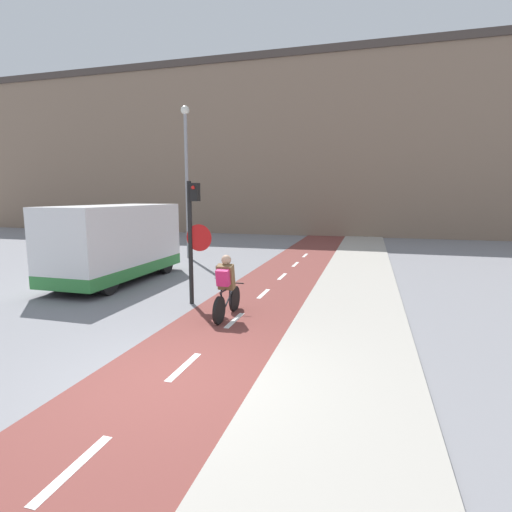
{
  "coord_description": "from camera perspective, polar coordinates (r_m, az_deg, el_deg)",
  "views": [
    {
      "loc": [
        2.76,
        -5.01,
        2.74
      ],
      "look_at": [
        0.0,
        4.74,
        1.2
      ],
      "focal_mm": 28.0,
      "sensor_mm": 36.0,
      "label": 1
    }
  ],
  "objects": [
    {
      "name": "sidewalk_strip",
      "position": [
        5.7,
        11.58,
        -19.95
      ],
      "size": [
        2.4,
        60.0,
        0.05
      ],
      "color": "#A8A399",
      "rests_on": "ground_plane"
    },
    {
      "name": "van",
      "position": [
        13.47,
        -19.37,
        1.58
      ],
      "size": [
        1.91,
        5.06,
        2.44
      ],
      "color": "white",
      "rests_on": "ground_plane"
    },
    {
      "name": "bike_lane",
      "position": [
        6.34,
        -12.28,
        -17.05
      ],
      "size": [
        2.52,
        60.0,
        0.02
      ],
      "color": "brown",
      "rests_on": "ground_plane"
    },
    {
      "name": "street_lamp_far",
      "position": [
        17.8,
        -9.91,
        12.52
      ],
      "size": [
        0.36,
        0.36,
        6.48
      ],
      "color": "gray",
      "rests_on": "ground_plane"
    },
    {
      "name": "ground_plane",
      "position": [
        6.34,
        -12.31,
        -17.15
      ],
      "size": [
        120.0,
        120.0,
        0.0
      ],
      "primitive_type": "plane",
      "color": "gray"
    },
    {
      "name": "cyclist_near",
      "position": [
        8.96,
        -4.28,
        -4.55
      ],
      "size": [
        0.46,
        1.64,
        1.44
      ],
      "color": "black",
      "rests_on": "ground_plane"
    },
    {
      "name": "traffic_light_pole",
      "position": [
        10.05,
        -8.97,
        3.84
      ],
      "size": [
        0.67,
        0.25,
        3.09
      ],
      "color": "black",
      "rests_on": "ground_plane"
    },
    {
      "name": "building_row_background",
      "position": [
        30.12,
        10.84,
        14.97
      ],
      "size": [
        60.0,
        5.2,
        12.26
      ],
      "color": "#89705B",
      "rests_on": "ground_plane"
    }
  ]
}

